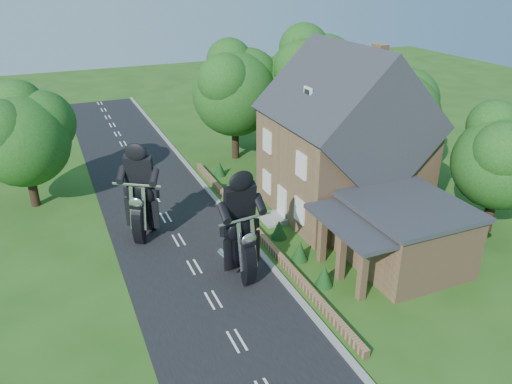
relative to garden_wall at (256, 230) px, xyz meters
name	(u,v)px	position (x,y,z in m)	size (l,w,h in m)	color
ground	(213,300)	(-4.30, -5.00, -0.20)	(120.00, 120.00, 0.00)	#244E16
road	(213,300)	(-4.30, -5.00, -0.19)	(7.00, 80.00, 0.02)	black
kerb	(284,281)	(-0.65, -5.00, -0.14)	(0.30, 80.00, 0.12)	gray
garden_wall	(256,230)	(0.00, 0.00, 0.00)	(0.30, 22.00, 0.40)	#9C754F
house	(343,143)	(6.19, 1.00, 4.14)	(9.54, 8.64, 10.24)	#9C754F
annex	(402,233)	(5.57, -5.80, 1.57)	(7.05, 5.94, 3.44)	#9C754F
tree_annex_side	(505,153)	(12.83, -4.90, 4.49)	(5.64, 5.20, 7.48)	black
tree_house_right	(400,108)	(12.35, 3.62, 4.99)	(6.51, 6.00, 8.40)	black
tree_behind_house	(315,75)	(9.88, 11.14, 6.03)	(7.81, 7.20, 10.08)	black
tree_behind_left	(239,86)	(3.86, 12.13, 5.53)	(6.94, 6.40, 9.16)	black
tree_far_road	(28,132)	(-11.16, 9.11, 4.64)	(6.08, 5.60, 7.84)	black
shrub_a	(324,276)	(1.00, -6.00, 0.35)	(0.90, 0.90, 1.10)	#103411
shrub_b	(300,251)	(1.00, -3.50, 0.35)	(0.90, 0.90, 1.10)	#103411
shrub_c	(279,229)	(1.00, -1.00, 0.35)	(0.90, 0.90, 1.10)	#103411
shrub_d	(245,195)	(1.00, 4.00, 0.35)	(0.90, 0.90, 1.10)	#103411
shrub_e	(232,181)	(1.00, 6.50, 0.35)	(0.90, 0.90, 1.10)	#103411
shrub_f	(220,169)	(1.00, 9.00, 0.35)	(0.90, 0.90, 1.10)	#103411
motorcycle_lead	(240,262)	(-2.43, -3.75, 0.66)	(0.47, 1.85, 1.72)	black
motorcycle_follow	(145,224)	(-5.91, 2.10, 0.65)	(0.46, 1.83, 1.71)	black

